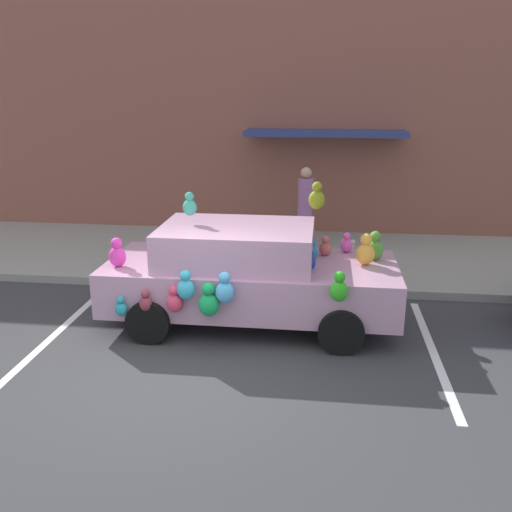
% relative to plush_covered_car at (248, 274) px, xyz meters
% --- Properties ---
extents(ground_plane, '(60.00, 60.00, 0.00)m').
position_rel_plush_covered_car_xyz_m(ground_plane, '(-0.65, -1.71, -0.80)').
color(ground_plane, '#38383A').
extents(sidewalk, '(24.00, 4.00, 0.15)m').
position_rel_plush_covered_car_xyz_m(sidewalk, '(-0.65, 3.29, -0.73)').
color(sidewalk, gray).
rests_on(sidewalk, ground).
extents(storefront_building, '(24.00, 1.25, 6.40)m').
position_rel_plush_covered_car_xyz_m(storefront_building, '(-0.64, 5.43, 2.39)').
color(storefront_building, brown).
rests_on(storefront_building, ground).
extents(parking_stripe_front, '(0.12, 3.60, 0.01)m').
position_rel_plush_covered_car_xyz_m(parking_stripe_front, '(2.71, -0.71, -0.80)').
color(parking_stripe_front, silver).
rests_on(parking_stripe_front, ground).
extents(parking_stripe_rear, '(0.12, 3.60, 0.01)m').
position_rel_plush_covered_car_xyz_m(parking_stripe_rear, '(-2.81, -0.71, -0.80)').
color(parking_stripe_rear, silver).
rests_on(parking_stripe_rear, ground).
extents(plush_covered_car, '(4.42, 2.15, 2.13)m').
position_rel_plush_covered_car_xyz_m(plush_covered_car, '(0.00, 0.00, 0.00)').
color(plush_covered_car, '#BE8EAD').
rests_on(plush_covered_car, ground).
extents(teddy_bear_on_sidewalk, '(0.34, 0.28, 0.65)m').
position_rel_plush_covered_car_xyz_m(teddy_bear_on_sidewalk, '(1.60, 2.18, -0.35)').
color(teddy_bear_on_sidewalk, beige).
rests_on(teddy_bear_on_sidewalk, sidewalk).
extents(pedestrian_near_shopfront, '(0.33, 0.33, 1.76)m').
position_rel_plush_covered_car_xyz_m(pedestrian_near_shopfront, '(0.73, 3.89, 0.17)').
color(pedestrian_near_shopfront, '#A1679F').
rests_on(pedestrian_near_shopfront, sidewalk).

